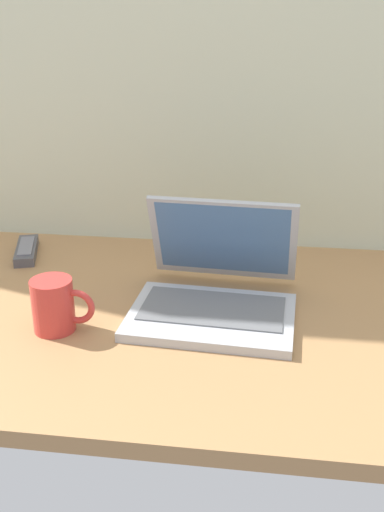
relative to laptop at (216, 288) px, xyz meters
name	(u,v)px	position (x,y,z in m)	size (l,w,h in m)	color
desk	(172,318)	(-0.08, -0.02, -0.06)	(1.60, 0.76, 0.03)	#A87A4C
laptop	(216,288)	(0.00, 0.00, 0.00)	(0.32, 0.32, 0.21)	#B2B5BA
coffee_mug	(55,305)	(-0.28, -0.12, 0.01)	(0.12, 0.08, 0.10)	red
remote_control_near	(27,250)	(-0.48, 0.22, -0.03)	(0.09, 0.17, 0.02)	#4C4C51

